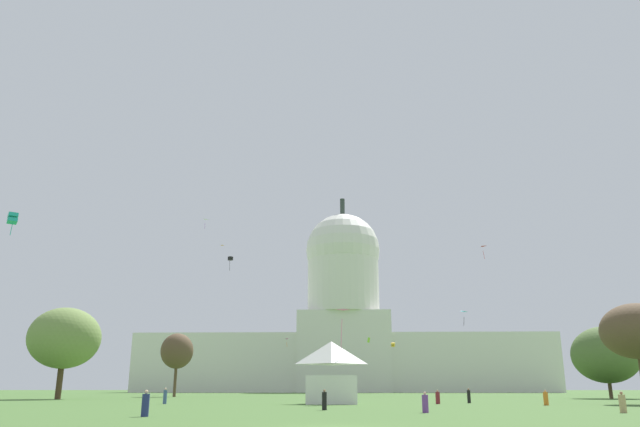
% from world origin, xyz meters
% --- Properties ---
extents(capitol_building, '(148.59, 27.78, 72.08)m').
position_xyz_m(capitol_building, '(1.65, 194.92, 22.12)').
color(capitol_building, silver).
rests_on(capitol_building, ground_plane).
extents(event_tent, '(5.79, 4.96, 6.66)m').
position_xyz_m(event_tent, '(-0.71, 40.16, 3.37)').
color(event_tent, white).
rests_on(event_tent, ground_plane).
extents(tree_west_far, '(14.58, 14.30, 13.91)m').
position_xyz_m(tree_west_far, '(-42.93, 66.52, 9.17)').
color(tree_west_far, '#4C3823').
rests_on(tree_west_far, ground_plane).
extents(tree_east_mid, '(10.69, 10.70, 10.70)m').
position_xyz_m(tree_east_mid, '(32.84, 39.86, 7.65)').
color(tree_east_mid, brown).
rests_on(tree_east_mid, ground_plane).
extents(tree_west_mid, '(8.38, 8.20, 11.86)m').
position_xyz_m(tree_west_mid, '(-31.29, 90.06, 8.47)').
color(tree_west_mid, brown).
rests_on(tree_west_mid, ground_plane).
extents(tree_east_near, '(15.26, 15.27, 11.46)m').
position_xyz_m(tree_east_near, '(43.82, 74.43, 6.90)').
color(tree_east_near, brown).
rests_on(tree_east_near, ground_plane).
extents(person_black_deep_crowd, '(0.48, 0.48, 1.59)m').
position_xyz_m(person_black_deep_crowd, '(-1.01, 21.95, 0.72)').
color(person_black_deep_crowd, black).
rests_on(person_black_deep_crowd, ground_plane).
extents(person_orange_edge_east, '(0.58, 0.58, 1.51)m').
position_xyz_m(person_orange_edge_east, '(20.95, 35.93, 0.67)').
color(person_orange_edge_east, orange).
rests_on(person_orange_edge_east, ground_plane).
extents(person_maroon_near_tent, '(0.66, 0.66, 1.48)m').
position_xyz_m(person_maroon_near_tent, '(10.88, 40.84, 0.66)').
color(person_maroon_near_tent, maroon).
rests_on(person_maroon_near_tent, ground_plane).
extents(person_black_front_right, '(0.53, 0.53, 1.65)m').
position_xyz_m(person_black_front_right, '(15.04, 44.68, 0.76)').
color(person_black_front_right, black).
rests_on(person_black_front_right, ground_plane).
extents(person_navy_near_tree_west, '(0.64, 0.64, 1.59)m').
position_xyz_m(person_navy_near_tree_west, '(-11.79, 10.49, 0.71)').
color(person_navy_near_tree_west, navy).
rests_on(person_navy_near_tree_west, ground_plane).
extents(person_tan_back_left, '(0.61, 0.61, 1.46)m').
position_xyz_m(person_tan_back_left, '(20.37, 17.48, 0.65)').
color(person_tan_back_left, tan).
rests_on(person_tan_back_left, ground_plane).
extents(person_denim_back_center, '(0.55, 0.55, 1.70)m').
position_xyz_m(person_denim_back_center, '(-18.86, 39.80, 0.78)').
color(person_denim_back_center, '#3D5684').
rests_on(person_denim_back_center, ground_plane).
extents(person_purple_near_tree_east, '(0.45, 0.45, 1.44)m').
position_xyz_m(person_purple_near_tree_east, '(6.31, 17.05, 0.64)').
color(person_purple_near_tree_east, '#703D93').
rests_on(person_purple_near_tree_east, ground_plane).
extents(kite_lime_low, '(0.78, 0.38, 1.32)m').
position_xyz_m(kite_lime_low, '(7.48, 126.38, 13.21)').
color(kite_lime_low, '#8CD133').
extents(kite_orange_high, '(1.26, 1.05, 0.17)m').
position_xyz_m(kite_orange_high, '(-36.88, 156.95, 44.82)').
color(kite_orange_high, orange).
extents(kite_pink_low, '(1.37, 1.05, 4.36)m').
position_xyz_m(kite_pink_low, '(0.54, 38.77, 9.40)').
color(kite_pink_low, pink).
extents(kite_black_mid, '(1.43, 1.43, 3.81)m').
position_xyz_m(kite_black_mid, '(-28.87, 128.93, 34.87)').
color(kite_black_mid, black).
extents(kite_red_high, '(1.61, 1.70, 3.17)m').
position_xyz_m(kite_red_high, '(38.31, 129.44, 37.41)').
color(kite_red_high, red).
extents(kite_white_high, '(1.63, 1.44, 2.80)m').
position_xyz_m(kite_white_high, '(-39.79, 144.39, 49.64)').
color(kite_white_high, white).
extents(kite_turquoise_mid, '(1.52, 1.54, 2.78)m').
position_xyz_m(kite_turquoise_mid, '(-39.01, 40.30, 21.30)').
color(kite_turquoise_mid, teal).
extents(kite_magenta_low, '(1.10, 1.64, 2.34)m').
position_xyz_m(kite_magenta_low, '(-15.96, 163.37, 16.08)').
color(kite_magenta_low, '#D1339E').
extents(kite_gold_low, '(0.96, 1.01, 1.01)m').
position_xyz_m(kite_gold_low, '(12.17, 110.15, 10.95)').
color(kite_gold_low, gold).
extents(kite_cyan_low, '(1.58, 1.34, 2.67)m').
position_xyz_m(kite_cyan_low, '(24.38, 92.25, 15.74)').
color(kite_cyan_low, '#33BCDB').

